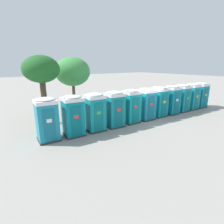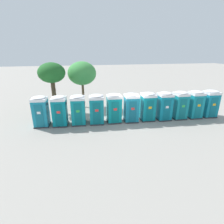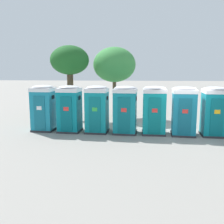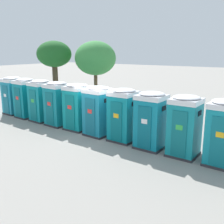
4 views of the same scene
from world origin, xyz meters
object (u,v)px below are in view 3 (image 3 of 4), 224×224
(portapotty_0, at_px, (44,108))
(street_tree_0, at_px, (70,62))
(portapotty_1, at_px, (70,108))
(portapotty_6, at_px, (214,111))
(portapotty_5, at_px, (184,111))
(portapotty_2, at_px, (97,109))
(street_tree_1, at_px, (114,65))
(portapotty_3, at_px, (125,110))
(portapotty_4, at_px, (154,110))

(portapotty_0, xyz_separation_m, street_tree_0, (0.79, 3.21, 2.60))
(portapotty_0, distance_m, portapotty_1, 1.52)
(portapotty_6, bearing_deg, portapotty_1, 177.17)
(portapotty_5, bearing_deg, portapotty_2, 176.36)
(portapotty_2, xyz_separation_m, street_tree_1, (0.64, 4.69, 2.40))
(portapotty_2, relative_size, street_tree_1, 0.52)
(portapotty_3, relative_size, street_tree_1, 0.52)
(portapotty_1, height_order, portapotty_2, same)
(portapotty_3, xyz_separation_m, street_tree_0, (-3.75, 3.57, 2.60))
(portapotty_4, bearing_deg, portapotty_1, 177.52)
(portapotty_1, height_order, portapotty_6, same)
(portapotty_3, xyz_separation_m, portapotty_5, (3.03, -0.18, 0.00))
(portapotty_0, distance_m, portapotty_2, 3.04)
(portapotty_3, height_order, street_tree_1, street_tree_1)
(portapotty_5, xyz_separation_m, street_tree_0, (-6.79, 3.75, 2.60))
(portapotty_5, bearing_deg, portapotty_6, -0.78)
(portapotty_2, distance_m, portapotty_5, 4.56)
(portapotty_5, bearing_deg, portapotty_3, 176.67)
(portapotty_5, bearing_deg, street_tree_0, 151.10)
(portapotty_2, bearing_deg, portapotty_5, -3.64)
(portapotty_1, height_order, portapotty_5, same)
(portapotty_3, relative_size, portapotty_4, 1.00)
(portapotty_2, height_order, street_tree_1, street_tree_1)
(portapotty_4, height_order, portapotty_5, same)
(portapotty_0, distance_m, street_tree_0, 4.21)
(portapotty_6, bearing_deg, portapotty_3, 177.52)
(portapotty_6, relative_size, street_tree_1, 0.52)
(portapotty_4, bearing_deg, portapotty_0, 176.46)
(portapotty_5, height_order, street_tree_1, street_tree_1)
(portapotty_3, bearing_deg, portapotty_6, -2.48)
(portapotty_0, xyz_separation_m, portapotty_6, (9.09, -0.55, -0.00))
(portapotty_0, height_order, portapotty_5, same)
(portapotty_1, bearing_deg, portapotty_2, -2.42)
(portapotty_2, bearing_deg, street_tree_1, 82.23)
(portapotty_2, distance_m, portapotty_4, 3.04)
(portapotty_6, distance_m, street_tree_0, 9.48)
(portapotty_3, distance_m, portapotty_6, 4.56)
(portapotty_6, bearing_deg, street_tree_1, 137.34)
(portapotty_2, xyz_separation_m, portapotty_6, (6.07, -0.31, -0.00))
(portapotty_1, xyz_separation_m, portapotty_3, (3.03, -0.18, -0.00))
(portapotty_5, height_order, street_tree_0, street_tree_0)
(street_tree_0, height_order, street_tree_1, street_tree_0)
(portapotty_0, bearing_deg, portapotty_6, -3.47)
(portapotty_0, distance_m, portapotty_3, 4.56)
(portapotty_3, distance_m, street_tree_1, 5.44)
(portapotty_3, bearing_deg, portapotty_5, -3.33)
(street_tree_0, xyz_separation_m, street_tree_1, (2.88, 1.23, -0.21))
(portapotty_0, bearing_deg, street_tree_0, 76.21)
(portapotty_1, distance_m, street_tree_1, 5.64)
(street_tree_1, bearing_deg, street_tree_0, -156.80)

